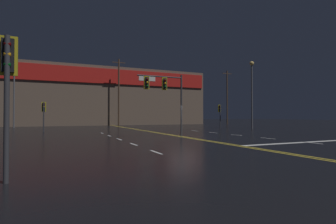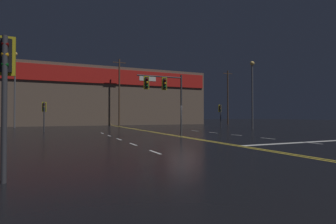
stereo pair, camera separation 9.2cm
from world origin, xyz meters
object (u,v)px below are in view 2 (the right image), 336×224
Objects in this scene: traffic_signal_corner_southwest at (5,74)px; streetlight_near_right at (15,80)px; traffic_signal_corner_northwest at (44,110)px; traffic_signal_median at (163,89)px; streetlight_near_left at (252,85)px; traffic_signal_corner_northeast at (220,111)px.

traffic_signal_corner_southwest is 34.38m from streetlight_near_right.
traffic_signal_corner_northwest is 0.29× the size of streetlight_near_right.
streetlight_near_left is at bearing 26.12° from traffic_signal_median.
streetlight_near_left is (24.36, -2.97, 3.38)m from traffic_signal_corner_northwest.
streetlight_near_left is (2.52, -3.51, 3.30)m from traffic_signal_corner_northeast.
traffic_signal_corner_southwest is 0.35× the size of streetlight_near_right.
traffic_signal_corner_northwest is at bearing 173.04° from streetlight_near_left.
traffic_signal_corner_southwest is 0.42× the size of streetlight_near_left.
traffic_signal_corner_northwest is 13.38m from streetlight_near_right.
streetlight_near_left reaches higher than traffic_signal_corner_southwest.
streetlight_near_left is 0.83× the size of streetlight_near_right.
traffic_signal_median is at bearing -50.30° from traffic_signal_corner_northwest.
traffic_signal_corner_northwest is 0.35× the size of streetlight_near_left.
traffic_signal_corner_northeast is 28.64m from streetlight_near_right.
traffic_signal_median is 1.62× the size of traffic_signal_corner_northwest.
traffic_signal_corner_northeast is at bearing 125.69° from streetlight_near_left.
streetlight_near_right is at bearing 156.18° from traffic_signal_corner_northeast.
traffic_signal_corner_southwest is at bearing -90.40° from traffic_signal_corner_northwest.
traffic_signal_corner_northwest is 21.84m from traffic_signal_corner_northeast.
streetlight_near_right is (-25.91, 11.44, 4.28)m from traffic_signal_corner_northeast.
traffic_signal_corner_northeast is 0.37× the size of streetlight_near_left.
streetlight_near_right is (-4.07, 11.98, 4.37)m from traffic_signal_corner_northwest.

